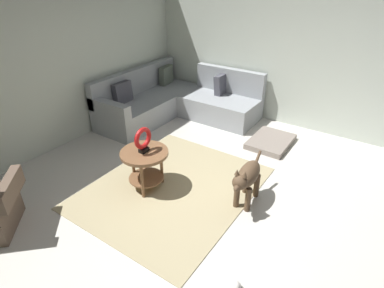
{
  "coord_description": "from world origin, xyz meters",
  "views": [
    {
      "loc": [
        -2.42,
        -1.33,
        2.5
      ],
      "look_at": [
        0.45,
        0.6,
        0.55
      ],
      "focal_mm": 29.07,
      "sensor_mm": 36.0,
      "label": 1
    }
  ],
  "objects_px": {
    "side_table": "(145,160)",
    "dog": "(247,178)",
    "torus_sculpture": "(143,139)",
    "sectional_couch": "(176,102)",
    "dog_bed_mat": "(271,142)",
    "dog_toy_ball": "(236,286)"
  },
  "relations": [
    {
      "from": "torus_sculpture",
      "to": "dog",
      "type": "relative_size",
      "value": 0.38
    },
    {
      "from": "side_table",
      "to": "dog_toy_ball",
      "type": "xyz_separation_m",
      "value": [
        -0.69,
        -1.65,
        -0.37
      ]
    },
    {
      "from": "torus_sculpture",
      "to": "dog_bed_mat",
      "type": "relative_size",
      "value": 0.41
    },
    {
      "from": "dog_bed_mat",
      "to": "dog",
      "type": "xyz_separation_m",
      "value": [
        -1.58,
        -0.29,
        0.33
      ]
    },
    {
      "from": "sectional_couch",
      "to": "torus_sculpture",
      "type": "relative_size",
      "value": 6.9
    },
    {
      "from": "dog_bed_mat",
      "to": "torus_sculpture",
      "type": "bearing_deg",
      "value": 155.5
    },
    {
      "from": "sectional_couch",
      "to": "torus_sculpture",
      "type": "distance_m",
      "value": 2.3
    },
    {
      "from": "sectional_couch",
      "to": "side_table",
      "type": "bearing_deg",
      "value": -153.13
    },
    {
      "from": "side_table",
      "to": "torus_sculpture",
      "type": "xyz_separation_m",
      "value": [
        0.0,
        -0.0,
        0.29
      ]
    },
    {
      "from": "side_table",
      "to": "dog_bed_mat",
      "type": "distance_m",
      "value": 2.23
    },
    {
      "from": "dog_bed_mat",
      "to": "dog_toy_ball",
      "type": "xyz_separation_m",
      "value": [
        -2.7,
        -0.74,
        -0.0
      ]
    },
    {
      "from": "torus_sculpture",
      "to": "dog_toy_ball",
      "type": "distance_m",
      "value": 1.91
    },
    {
      "from": "sectional_couch",
      "to": "dog_toy_ball",
      "type": "bearing_deg",
      "value": -135.37
    },
    {
      "from": "torus_sculpture",
      "to": "dog_bed_mat",
      "type": "height_order",
      "value": "torus_sculpture"
    },
    {
      "from": "sectional_couch",
      "to": "side_table",
      "type": "distance_m",
      "value": 2.26
    },
    {
      "from": "side_table",
      "to": "dog_toy_ball",
      "type": "height_order",
      "value": "side_table"
    },
    {
      "from": "side_table",
      "to": "dog",
      "type": "xyz_separation_m",
      "value": [
        0.42,
        -1.21,
        -0.04
      ]
    },
    {
      "from": "sectional_couch",
      "to": "dog_bed_mat",
      "type": "distance_m",
      "value": 1.95
    },
    {
      "from": "sectional_couch",
      "to": "side_table",
      "type": "height_order",
      "value": "sectional_couch"
    },
    {
      "from": "side_table",
      "to": "torus_sculpture",
      "type": "distance_m",
      "value": 0.29
    },
    {
      "from": "side_table",
      "to": "dog_toy_ball",
      "type": "relative_size",
      "value": 6.89
    },
    {
      "from": "side_table",
      "to": "dog",
      "type": "height_order",
      "value": "dog"
    }
  ]
}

